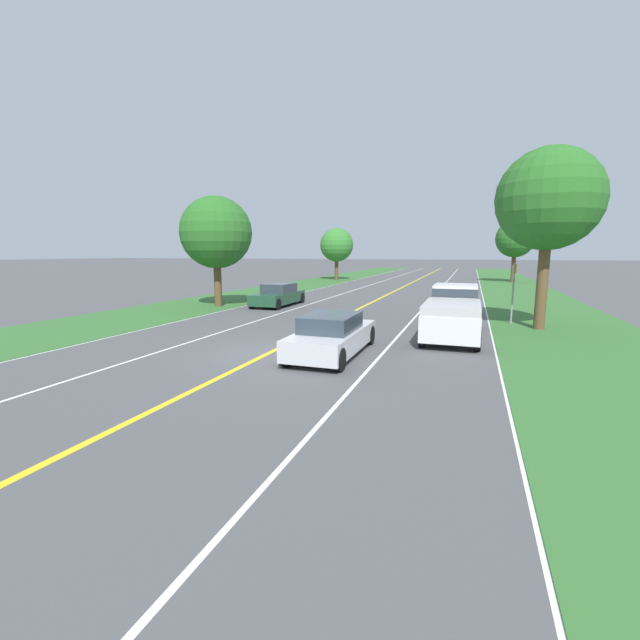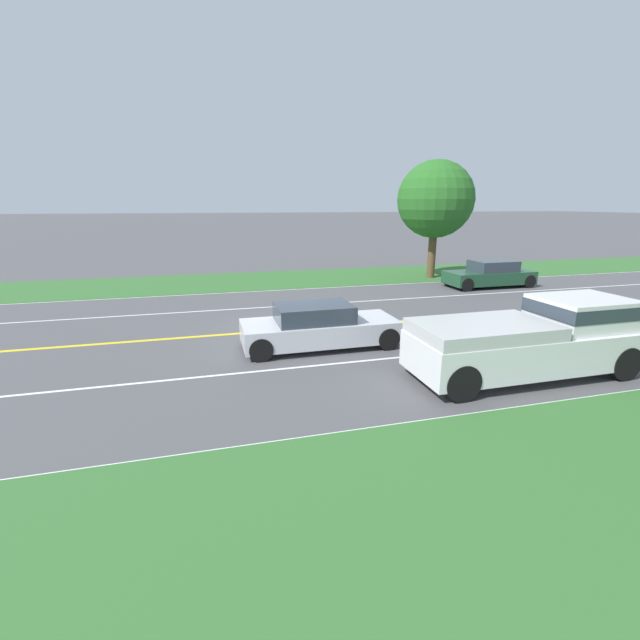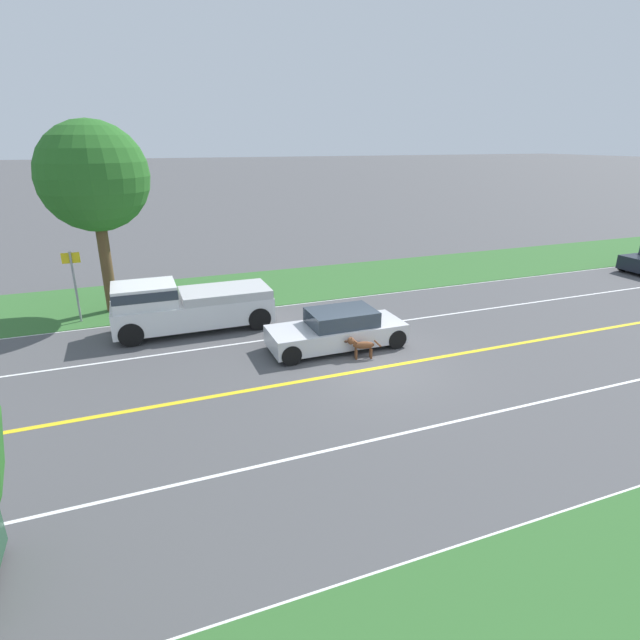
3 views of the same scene
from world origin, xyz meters
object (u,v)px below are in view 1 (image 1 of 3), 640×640
(roadside_tree_right_far, at_px, (515,239))
(roadside_tree_left_far, at_px, (337,245))
(oncoming_car, at_px, (278,295))
(roadside_tree_right_near, at_px, (549,200))
(ego_car, at_px, (332,335))
(street_sign, at_px, (514,286))
(roadside_tree_left_near, at_px, (216,233))
(dog, at_px, (296,340))
(pickup_truck, at_px, (453,311))

(roadside_tree_right_far, bearing_deg, roadside_tree_left_far, -173.21)
(oncoming_car, distance_m, roadside_tree_right_near, 15.24)
(roadside_tree_right_far, bearing_deg, oncoming_car, -119.20)
(ego_car, xyz_separation_m, street_sign, (5.92, 8.34, 1.11))
(roadside_tree_right_far, relative_size, roadside_tree_left_near, 1.04)
(oncoming_car, bearing_deg, dog, 117.47)
(roadside_tree_right_near, bearing_deg, ego_car, -133.82)
(dog, xyz_separation_m, pickup_truck, (4.62, 4.89, 0.51))
(ego_car, relative_size, pickup_truck, 0.81)
(ego_car, xyz_separation_m, dog, (-1.12, -0.33, -0.16))
(roadside_tree_left_far, distance_m, street_sign, 32.92)
(ego_car, xyz_separation_m, roadside_tree_right_far, (8.37, 38.71, 4.09))
(roadside_tree_left_far, bearing_deg, roadside_tree_right_far, 6.79)
(ego_car, xyz_separation_m, oncoming_car, (-7.06, 11.10, 0.01))
(roadside_tree_right_far, height_order, roadside_tree_left_far, roadside_tree_right_far)
(roadside_tree_left_near, bearing_deg, dog, -46.96)
(ego_car, relative_size, street_sign, 1.66)
(ego_car, bearing_deg, roadside_tree_left_near, 137.29)
(ego_car, bearing_deg, roadside_tree_left_far, 107.07)
(ego_car, xyz_separation_m, roadside_tree_left_far, (-11.17, 36.38, 3.50))
(pickup_truck, relative_size, roadside_tree_left_near, 0.87)
(roadside_tree_right_far, bearing_deg, street_sign, -94.63)
(roadside_tree_right_near, distance_m, roadside_tree_left_far, 34.35)
(pickup_truck, distance_m, oncoming_car, 12.42)
(oncoming_car, height_order, street_sign, street_sign)
(oncoming_car, bearing_deg, ego_car, 122.45)
(pickup_truck, xyz_separation_m, roadside_tree_left_near, (-13.81, 4.95, 3.42))
(roadside_tree_right_far, xyz_separation_m, street_sign, (-2.46, -30.37, -2.99))
(roadside_tree_right_near, bearing_deg, pickup_truck, -142.36)
(dog, relative_size, pickup_truck, 0.21)
(roadside_tree_left_near, bearing_deg, roadside_tree_right_far, 57.39)
(roadside_tree_right_far, xyz_separation_m, roadside_tree_left_far, (-19.54, -2.33, -0.60))
(pickup_truck, relative_size, oncoming_car, 1.26)
(pickup_truck, height_order, roadside_tree_right_near, roadside_tree_right_near)
(pickup_truck, relative_size, street_sign, 2.05)
(oncoming_car, bearing_deg, roadside_tree_right_far, -119.20)
(roadside_tree_right_near, bearing_deg, roadside_tree_left_near, 172.30)
(roadside_tree_right_near, relative_size, street_sign, 2.68)
(roadside_tree_right_near, xyz_separation_m, roadside_tree_left_far, (-18.07, 29.19, -1.22))
(ego_car, relative_size, roadside_tree_right_near, 0.62)
(oncoming_car, distance_m, roadside_tree_right_far, 31.89)
(dog, bearing_deg, roadside_tree_right_near, 58.13)
(ego_car, height_order, oncoming_car, oncoming_car)
(dog, height_order, roadside_tree_left_near, roadside_tree_left_near)
(ego_car, height_order, dog, ego_car)
(pickup_truck, xyz_separation_m, roadside_tree_right_far, (4.87, 34.14, 3.74))
(ego_car, distance_m, street_sign, 10.28)
(ego_car, distance_m, dog, 1.17)
(oncoming_car, distance_m, roadside_tree_left_near, 5.21)
(ego_car, distance_m, roadside_tree_right_far, 39.81)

